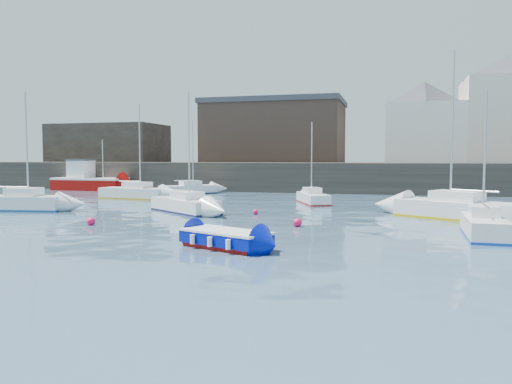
% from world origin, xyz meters
% --- Properties ---
extents(water, '(220.00, 220.00, 0.00)m').
position_xyz_m(water, '(0.00, 0.00, 0.00)').
color(water, '#2D4760').
rests_on(water, ground).
extents(quay_wall, '(90.00, 5.00, 3.00)m').
position_xyz_m(quay_wall, '(0.00, 35.00, 1.50)').
color(quay_wall, '#28231E').
rests_on(quay_wall, ground).
extents(land_strip, '(90.00, 32.00, 2.80)m').
position_xyz_m(land_strip, '(0.00, 53.00, 1.40)').
color(land_strip, '#28231E').
rests_on(land_strip, ground).
extents(bldg_east_d, '(11.14, 11.14, 8.95)m').
position_xyz_m(bldg_east_d, '(11.00, 41.50, 7.36)').
color(bldg_east_d, white).
rests_on(bldg_east_d, land_strip).
extents(warehouse, '(16.40, 10.40, 7.60)m').
position_xyz_m(warehouse, '(-6.00, 43.00, 6.62)').
color(warehouse, '#3D2D26').
rests_on(warehouse, land_strip).
extents(bldg_west, '(14.00, 8.00, 5.00)m').
position_xyz_m(bldg_west, '(-28.00, 42.00, 5.30)').
color(bldg_west, '#353028').
rests_on(bldg_west, land_strip).
extents(blue_dinghy, '(4.00, 2.93, 0.70)m').
position_xyz_m(blue_dinghy, '(1.45, 2.09, 0.39)').
color(blue_dinghy, '#8B0805').
rests_on(blue_dinghy, ground).
extents(fishing_boat, '(8.33, 3.42, 5.44)m').
position_xyz_m(fishing_boat, '(-24.12, 31.51, 1.05)').
color(fishing_boat, '#8B0805').
rests_on(fishing_boat, ground).
extents(sailboat_a, '(6.22, 2.75, 7.81)m').
position_xyz_m(sailboat_a, '(-16.13, 11.72, 0.55)').
color(sailboat_a, white).
rests_on(sailboat_a, ground).
extents(sailboat_b, '(5.85, 5.08, 7.60)m').
position_xyz_m(sailboat_b, '(-5.12, 13.51, 0.50)').
color(sailboat_b, white).
rests_on(sailboat_b, ground).
extents(sailboat_c, '(1.76, 4.98, 6.49)m').
position_xyz_m(sailboat_c, '(11.62, 7.74, 0.50)').
color(sailboat_c, white).
rests_on(sailboat_c, ground).
extents(sailboat_d, '(7.68, 5.96, 9.59)m').
position_xyz_m(sailboat_d, '(11.55, 14.18, 0.58)').
color(sailboat_d, white).
rests_on(sailboat_d, ground).
extents(sailboat_e, '(6.46, 2.88, 8.03)m').
position_xyz_m(sailboat_e, '(-13.55, 22.34, 0.52)').
color(sailboat_e, white).
rests_on(sailboat_e, ground).
extents(sailboat_f, '(3.30, 5.03, 6.26)m').
position_xyz_m(sailboat_f, '(1.85, 21.91, 0.44)').
color(sailboat_f, white).
rests_on(sailboat_f, ground).
extents(sailboat_h, '(5.18, 5.15, 7.12)m').
position_xyz_m(sailboat_h, '(-11.43, 29.02, 0.46)').
color(sailboat_h, white).
rests_on(sailboat_h, ground).
extents(buoy_near, '(0.43, 0.43, 0.43)m').
position_xyz_m(buoy_near, '(-7.41, 6.54, 0.00)').
color(buoy_near, '#DF104C').
rests_on(buoy_near, ground).
extents(buoy_mid, '(0.45, 0.45, 0.45)m').
position_xyz_m(buoy_mid, '(3.04, 8.78, 0.00)').
color(buoy_mid, '#DF104C').
rests_on(buoy_mid, ground).
extents(buoy_far, '(0.34, 0.34, 0.34)m').
position_xyz_m(buoy_far, '(-0.45, 13.53, 0.00)').
color(buoy_far, '#DF104C').
rests_on(buoy_far, ground).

